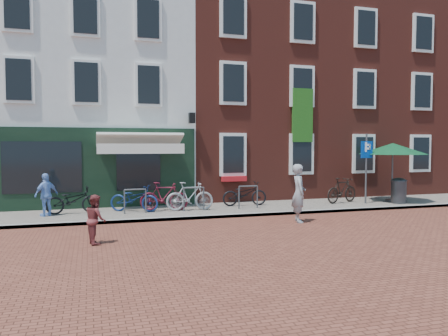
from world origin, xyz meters
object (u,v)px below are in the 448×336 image
object	(u,v)px
litter_bin	(399,189)
bicycle_3	(190,196)
boy	(96,219)
parasol	(393,147)
parking_sign	(366,159)
woman	(299,193)
bicycle_4	(245,194)
cafe_person	(46,195)
bicycle_1	(164,196)
bicycle_5	(342,190)
bicycle_0	(73,200)
bicycle_2	(134,199)

from	to	relation	value
litter_bin	bicycle_3	world-z (taller)	litter_bin
litter_bin	boy	size ratio (longest dim) A/B	0.90
litter_bin	parasol	size ratio (longest dim) A/B	0.40
parking_sign	woman	size ratio (longest dim) A/B	1.52
parasol	bicycle_4	size ratio (longest dim) A/B	1.55
parking_sign	bicycle_4	world-z (taller)	parking_sign
litter_bin	cafe_person	world-z (taller)	cafe_person
woman	bicycle_4	bearing A→B (deg)	24.89
parasol	woman	size ratio (longest dim) A/B	1.48
boy	woman	bearing A→B (deg)	-89.52
parking_sign	parasol	bearing A→B (deg)	7.55
boy	bicycle_3	bearing A→B (deg)	-50.38
woman	litter_bin	bearing A→B (deg)	-54.28
litter_bin	bicycle_1	distance (m)	9.13
bicycle_1	bicycle_5	distance (m)	7.03
parasol	woman	world-z (taller)	parasol
litter_bin	bicycle_5	world-z (taller)	litter_bin
parking_sign	woman	world-z (taller)	parking_sign
bicycle_0	bicycle_5	size ratio (longest dim) A/B	1.03
litter_bin	boy	world-z (taller)	boy
parking_sign	bicycle_3	distance (m)	7.08
woman	bicycle_3	bearing A→B (deg)	60.87
parasol	parking_sign	bearing A→B (deg)	-172.45
woman	cafe_person	size ratio (longest dim) A/B	1.30
bicycle_4	bicycle_5	distance (m)	3.96
parasol	bicycle_4	xyz separation A→B (m)	(-6.10, 0.58, -1.76)
bicycle_3	bicycle_4	bearing A→B (deg)	-74.29
parking_sign	bicycle_4	size ratio (longest dim) A/B	1.59
woman	bicycle_4	world-z (taller)	woman
woman	bicycle_3	world-z (taller)	woman
bicycle_1	bicycle_3	world-z (taller)	same
cafe_person	bicycle_1	size ratio (longest dim) A/B	0.83
parasol	bicycle_4	world-z (taller)	parasol
cafe_person	bicycle_0	bearing A→B (deg)	162.87
parking_sign	cafe_person	bearing A→B (deg)	178.17
cafe_person	bicycle_5	bearing A→B (deg)	141.13
bicycle_1	cafe_person	bearing A→B (deg)	102.79
litter_bin	bicycle_5	distance (m)	2.20
parking_sign	bicycle_3	bearing A→B (deg)	178.35
bicycle_0	bicycle_2	distance (m)	2.00
bicycle_3	bicycle_0	bearing A→B (deg)	84.38
parasol	bicycle_1	size ratio (longest dim) A/B	1.60
boy	bicycle_0	bearing A→B (deg)	-2.55
bicycle_5	bicycle_4	bearing A→B (deg)	66.95
parasol	bicycle_0	world-z (taller)	parasol
bicycle_1	bicycle_2	bearing A→B (deg)	97.45
litter_bin	bicycle_0	distance (m)	12.14
bicycle_1	bicycle_4	distance (m)	3.11
woman	parasol	bearing A→B (deg)	-50.11
parasol	cafe_person	xyz separation A→B (m)	(-12.98, 0.19, -1.53)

